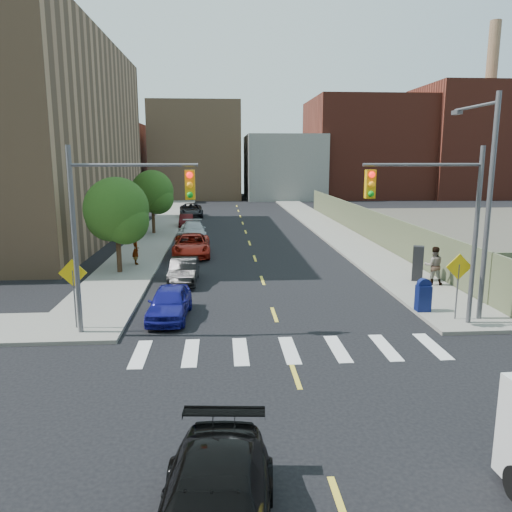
{
  "coord_description": "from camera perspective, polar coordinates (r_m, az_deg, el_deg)",
  "views": [
    {
      "loc": [
        -2.22,
        -12.19,
        6.57
      ],
      "look_at": [
        -0.58,
        10.78,
        2.0
      ],
      "focal_mm": 35.0,
      "sensor_mm": 36.0,
      "label": 1
    }
  ],
  "objects": [
    {
      "name": "ground",
      "position": [
        14.03,
        5.75,
        -16.77
      ],
      "size": [
        160.0,
        160.0,
        0.0
      ],
      "primitive_type": "plane",
      "color": "black",
      "rests_on": "ground"
    },
    {
      "name": "sidewalk_nw",
      "position": [
        54.37,
        -9.91,
        4.19
      ],
      "size": [
        3.5,
        73.0,
        0.15
      ],
      "primitive_type": "cube",
      "color": "gray",
      "rests_on": "ground"
    },
    {
      "name": "sidewalk_ne",
      "position": [
        54.99,
        6.41,
        4.37
      ],
      "size": [
        3.5,
        73.0,
        0.15
      ],
      "primitive_type": "cube",
      "color": "gray",
      "rests_on": "ground"
    },
    {
      "name": "fence_north",
      "position": [
        42.23,
        12.23,
        3.73
      ],
      "size": [
        0.12,
        44.0,
        2.5
      ],
      "primitive_type": "cube",
      "color": "#6A704E",
      "rests_on": "ground"
    },
    {
      "name": "bg_bldg_west",
      "position": [
        84.54,
        -17.91,
        10.31
      ],
      "size": [
        14.0,
        18.0,
        12.0
      ],
      "primitive_type": "cube",
      "color": "#592319",
      "rests_on": "ground"
    },
    {
      "name": "bg_bldg_midwest",
      "position": [
        84.28,
        -6.79,
        11.78
      ],
      "size": [
        14.0,
        16.0,
        15.0
      ],
      "primitive_type": "cube",
      "color": "#8C6B4C",
      "rests_on": "ground"
    },
    {
      "name": "bg_bldg_center",
      "position": [
        82.84,
        3.06,
        10.12
      ],
      "size": [
        12.0,
        16.0,
        10.0
      ],
      "primitive_type": "cube",
      "color": "gray",
      "rests_on": "ground"
    },
    {
      "name": "bg_bldg_east",
      "position": [
        87.62,
        12.24,
        11.91
      ],
      "size": [
        18.0,
        18.0,
        16.0
      ],
      "primitive_type": "cube",
      "color": "#592319",
      "rests_on": "ground"
    },
    {
      "name": "bg_bldg_fareast",
      "position": [
        91.54,
        22.5,
        11.91
      ],
      "size": [
        14.0,
        16.0,
        18.0
      ],
      "primitive_type": "cube",
      "color": "#592319",
      "rests_on": "ground"
    },
    {
      "name": "smokestack",
      "position": [
        93.63,
        25.0,
        14.76
      ],
      "size": [
        1.8,
        1.8,
        28.0
      ],
      "primitive_type": "cylinder",
      "color": "#8C6B4C",
      "rests_on": "ground"
    },
    {
      "name": "signal_nw",
      "position": [
        18.69,
        -15.73,
        4.53
      ],
      "size": [
        4.59,
        0.3,
        7.0
      ],
      "color": "#59595E",
      "rests_on": "ground"
    },
    {
      "name": "signal_ne",
      "position": [
        20.06,
        20.16,
        4.69
      ],
      "size": [
        4.59,
        0.3,
        7.0
      ],
      "color": "#59595E",
      "rests_on": "ground"
    },
    {
      "name": "streetlight_ne",
      "position": [
        21.79,
        24.67,
        6.65
      ],
      "size": [
        0.25,
        3.7,
        9.0
      ],
      "color": "#59595E",
      "rests_on": "ground"
    },
    {
      "name": "warn_sign_nw",
      "position": [
        20.04,
        -20.16,
        -2.68
      ],
      "size": [
        1.06,
        0.06,
        2.83
      ],
      "color": "#59595E",
      "rests_on": "ground"
    },
    {
      "name": "warn_sign_ne",
      "position": [
        21.43,
        22.13,
        -1.95
      ],
      "size": [
        1.06,
        0.06,
        2.83
      ],
      "color": "#59595E",
      "rests_on": "ground"
    },
    {
      "name": "warn_sign_midwest",
      "position": [
        32.99,
        -13.8,
        2.93
      ],
      "size": [
        1.06,
        0.06,
        2.83
      ],
      "color": "#59595E",
      "rests_on": "ground"
    },
    {
      "name": "tree_west_near",
      "position": [
        28.99,
        -15.62,
        4.69
      ],
      "size": [
        3.66,
        3.64,
        5.52
      ],
      "color": "#332114",
      "rests_on": "ground"
    },
    {
      "name": "tree_west_far",
      "position": [
        43.73,
        -11.76,
        6.94
      ],
      "size": [
        3.66,
        3.64,
        5.52
      ],
      "color": "#332114",
      "rests_on": "ground"
    },
    {
      "name": "parked_car_blue",
      "position": [
        21.01,
        -9.86,
        -5.26
      ],
      "size": [
        1.8,
        4.02,
        1.34
      ],
      "primitive_type": "imported",
      "rotation": [
        0.0,
        0.0,
        -0.06
      ],
      "color": "navy",
      "rests_on": "ground"
    },
    {
      "name": "parked_car_black",
      "position": [
        26.75,
        -8.23,
        -1.67
      ],
      "size": [
        1.47,
        4.0,
        1.31
      ],
      "primitive_type": "imported",
      "rotation": [
        0.0,
        0.0,
        -0.02
      ],
      "color": "black",
      "rests_on": "ground"
    },
    {
      "name": "parked_car_red",
      "position": [
        33.95,
        -7.36,
        1.24
      ],
      "size": [
        2.61,
        5.38,
        1.47
      ],
      "primitive_type": "imported",
      "rotation": [
        0.0,
        0.0,
        0.03
      ],
      "color": "#A91E10",
      "rests_on": "ground"
    },
    {
      "name": "parked_car_silver",
      "position": [
        41.25,
        -7.17,
        2.95
      ],
      "size": [
        2.34,
        4.96,
        1.4
      ],
      "primitive_type": "imported",
      "rotation": [
        0.0,
        0.0,
        0.08
      ],
      "color": "#B1B5B9",
      "rests_on": "ground"
    },
    {
      "name": "parked_car_white",
      "position": [
        41.71,
        -7.79,
        2.92
      ],
      "size": [
        1.69,
        3.72,
        1.24
      ],
      "primitive_type": "imported",
      "rotation": [
        0.0,
        0.0,
        -0.06
      ],
      "color": "silver",
      "rests_on": "ground"
    },
    {
      "name": "parked_car_maroon",
      "position": [
        48.21,
        -7.97,
        4.01
      ],
      "size": [
        1.39,
        3.73,
        1.22
      ],
      "primitive_type": "imported",
      "rotation": [
        0.0,
        0.0,
        0.03
      ],
      "color": "#3C0C0D",
      "rests_on": "ground"
    },
    {
      "name": "parked_car_grey",
      "position": [
        56.3,
        -7.43,
        5.2
      ],
      "size": [
        2.94,
        5.62,
        1.51
      ],
      "primitive_type": "imported",
      "rotation": [
        0.0,
        0.0,
        0.08
      ],
      "color": "black",
      "rests_on": "ground"
    },
    {
      "name": "mailbox",
      "position": [
        22.31,
        18.58,
        -4.27
      ],
      "size": [
        0.6,
        0.46,
        1.42
      ],
      "rotation": [
        0.0,
        0.0,
        0.04
      ],
      "color": "#0D174F",
      "rests_on": "sidewalk_ne"
    },
    {
      "name": "payphone",
      "position": [
        27.65,
        18.01,
        -0.8
      ],
      "size": [
        0.68,
        0.62,
        1.85
      ],
      "primitive_type": "cube",
      "rotation": [
        0.0,
        0.0,
        -0.39
      ],
      "color": "black",
      "rests_on": "sidewalk_ne"
    },
    {
      "name": "pedestrian_west",
      "position": [
        31.18,
        -13.59,
        0.67
      ],
      "size": [
        0.63,
        0.75,
        1.76
      ],
      "primitive_type": "imported",
      "rotation": [
        0.0,
        0.0,
        1.95
      ],
      "color": "gray",
      "rests_on": "sidewalk_nw"
    },
    {
      "name": "pedestrian_east",
      "position": [
        27.05,
        19.65,
        -1.03
      ],
      "size": [
        1.09,
        0.93,
        1.97
      ],
      "primitive_type": "imported",
      "rotation": [
        0.0,
        0.0,
        2.93
      ],
      "color": "gray",
      "rests_on": "sidewalk_ne"
    }
  ]
}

